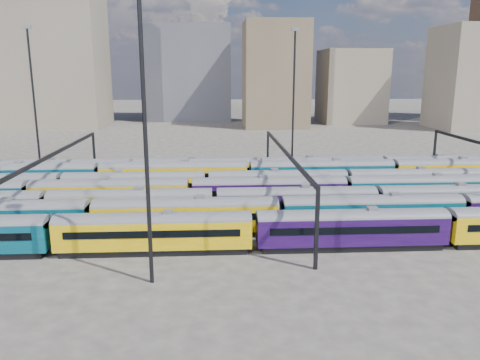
{
  "coord_description": "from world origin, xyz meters",
  "views": [
    {
      "loc": [
        0.65,
        -60.53,
        18.18
      ],
      "look_at": [
        4.26,
        4.44,
        3.0
      ],
      "focal_mm": 35.0,
      "sensor_mm": 36.0,
      "label": 1
    }
  ],
  "objects": [
    {
      "name": "rake_1",
      "position": [
        8.01,
        -10.0,
        2.73
      ],
      "size": [
        126.42,
        3.08,
        5.19
      ],
      "color": "black",
      "rests_on": "ground"
    },
    {
      "name": "mast_3",
      "position": [
        15.0,
        24.0,
        13.97
      ],
      "size": [
        1.4,
        0.5,
        25.6
      ],
      "color": "black",
      "rests_on": "ground"
    },
    {
      "name": "rake_2",
      "position": [
        -19.73,
        -5.0,
        2.61
      ],
      "size": [
        121.34,
        2.96,
        4.98
      ],
      "color": "black",
      "rests_on": "ground"
    },
    {
      "name": "gantry_2",
      "position": [
        10.0,
        0.0,
        6.79
      ],
      "size": [
        0.35,
        40.35,
        8.03
      ],
      "color": "black",
      "rests_on": "ground"
    },
    {
      "name": "mast_2",
      "position": [
        -5.0,
        -22.0,
        13.97
      ],
      "size": [
        1.4,
        0.5,
        25.6
      ],
      "color": "black",
      "rests_on": "ground"
    },
    {
      "name": "rake_4",
      "position": [
        -10.75,
        5.0,
        2.64
      ],
      "size": [
        101.87,
        2.98,
        5.02
      ],
      "color": "black",
      "rests_on": "ground"
    },
    {
      "name": "gantry_1",
      "position": [
        -20.0,
        0.0,
        6.79
      ],
      "size": [
        0.35,
        40.35,
        8.03
      ],
      "color": "black",
      "rests_on": "ground"
    },
    {
      "name": "rake_3",
      "position": [
        -2.6,
        0.0,
        2.71
      ],
      "size": [
        125.8,
        3.07,
        5.17
      ],
      "color": "black",
      "rests_on": "ground"
    },
    {
      "name": "mast_1",
      "position": [
        -30.0,
        22.0,
        13.97
      ],
      "size": [
        1.4,
        0.5,
        25.6
      ],
      "color": "black",
      "rests_on": "ground"
    },
    {
      "name": "rake_6",
      "position": [
        -12.76,
        15.0,
        2.68
      ],
      "size": [
        124.42,
        3.03,
        5.11
      ],
      "color": "black",
      "rests_on": "ground"
    },
    {
      "name": "ground",
      "position": [
        0.0,
        0.0,
        0.0
      ],
      "size": [
        500.0,
        500.0,
        0.0
      ],
      "primitive_type": "plane",
      "color": "#413C37",
      "rests_on": "ground"
    },
    {
      "name": "rake_5",
      "position": [
        -16.98,
        10.0,
        2.95
      ],
      "size": [
        136.33,
        3.32,
        5.61
      ],
      "color": "black",
      "rests_on": "ground"
    },
    {
      "name": "rake_0",
      "position": [
        -5.58,
        -15.0,
        2.62
      ],
      "size": [
        101.31,
        2.97,
        4.99
      ],
      "color": "black",
      "rests_on": "ground"
    }
  ]
}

